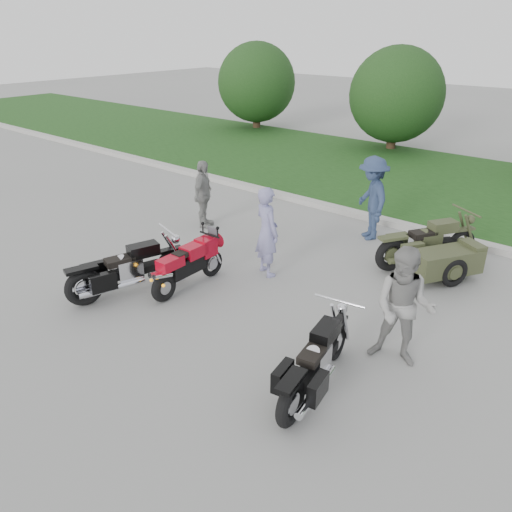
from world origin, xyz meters
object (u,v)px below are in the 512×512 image
Objects in this scene: person_stripe at (267,232)px; person_back at (203,194)px; cruiser_right at (314,366)px; cruiser_sidecar at (437,254)px; sportbike_red at (187,264)px; cruiser_left at (124,272)px; person_denim at (372,198)px; person_grey at (404,308)px.

person_back is at bearing 2.59° from person_stripe.
cruiser_right is 4.59m from cruiser_sidecar.
sportbike_red is 0.79× the size of cruiser_left.
person_denim reaches higher than cruiser_right.
person_grey is (4.11, 0.45, 0.41)m from sportbike_red.
cruiser_sidecar is 3.45m from person_stripe.
person_stripe is at bearing 128.57° from cruiser_right.
person_back is at bearing -107.59° from person_denim.
person_denim is 4.06m from person_back.
cruiser_left is 6.15m from cruiser_sidecar.
cruiser_right is 3.72m from person_stripe.
cruiser_right is 1.13× the size of person_denim.
person_back is (-3.54, -1.98, -0.14)m from person_denim.
cruiser_left is at bearing -178.61° from person_grey.
cruiser_sidecar is 1.25× the size of person_stripe.
cruiser_sidecar is 3.31m from person_grey.
person_grey is at bearing 4.81° from sportbike_red.
person_stripe is at bearing 61.69° from sportbike_red.
person_stripe is at bearing 74.90° from cruiser_left.
person_grey is (0.71, -3.19, 0.49)m from cruiser_sidecar.
person_denim is at bearing 85.10° from cruiser_left.
cruiser_right is 1.19× the size of person_grey.
person_grey reaches higher than cruiser_sidecar.
cruiser_left is 1.39× the size of person_back.
person_denim is (-2.68, 4.06, 0.06)m from person_grey.
cruiser_left is at bearing 80.63° from person_stripe.
person_back is (-2.11, 2.53, 0.32)m from sportbike_red.
sportbike_red is 0.81× the size of cruiser_sidecar.
cruiser_left is 1.05× the size of cruiser_right.
person_denim is (-1.97, 0.87, 0.54)m from cruiser_sidecar.
person_grey is (4.85, 1.35, 0.46)m from cruiser_left.
cruiser_right is at bearing -16.53° from sportbike_red.
sportbike_red is 3.65m from cruiser_right.
person_denim is (-2.09, 5.46, 0.55)m from cruiser_right.
sportbike_red is 3.31m from person_back.
cruiser_left is at bearing -101.33° from cruiser_sidecar.
cruiser_sidecar is at bearing 64.63° from cruiser_left.
person_stripe is at bearing -135.21° from person_back.
cruiser_right is at bearing 16.31° from cruiser_left.
sportbike_red is at bearing 85.89° from person_stripe.
person_denim is 1.17× the size of person_back.
cruiser_sidecar is 1.23× the size of person_grey.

